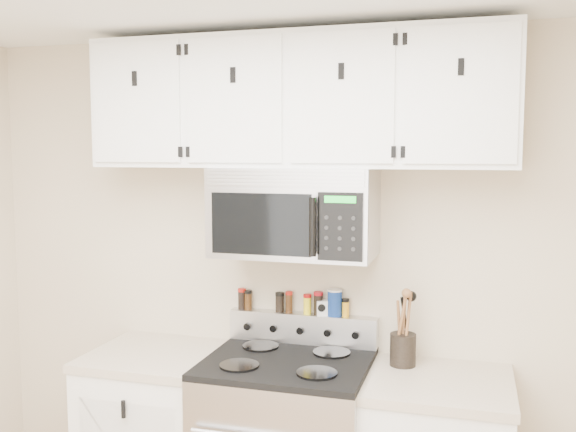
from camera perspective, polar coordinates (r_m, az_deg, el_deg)
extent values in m
cube|color=tan|center=(3.28, 1.49, -5.97)|extent=(3.50, 0.01, 2.50)
cube|color=black|center=(3.06, -0.10, -12.93)|extent=(0.76, 0.65, 0.03)
cube|color=#B7B7BA|center=(3.30, 1.32, -9.92)|extent=(0.76, 0.08, 0.15)
cylinder|color=black|center=(2.98, -4.35, -13.10)|extent=(0.18, 0.18, 0.01)
cylinder|color=black|center=(2.88, 2.58, -13.78)|extent=(0.18, 0.18, 0.01)
cylinder|color=black|center=(3.24, -2.44, -11.48)|extent=(0.18, 0.18, 0.01)
cylinder|color=black|center=(3.15, 3.90, -12.01)|extent=(0.18, 0.18, 0.01)
cube|color=tan|center=(3.35, -11.64, -12.04)|extent=(0.64, 0.62, 0.04)
cube|color=tan|center=(2.99, 13.26, -14.28)|extent=(0.64, 0.62, 0.04)
cube|color=#9E9EA3|center=(3.04, 0.62, 0.36)|extent=(0.76, 0.38, 0.42)
cube|color=#B7B7BA|center=(2.85, -0.45, 3.41)|extent=(0.73, 0.01, 0.08)
cube|color=black|center=(2.89, -2.44, -0.73)|extent=(0.47, 0.01, 0.28)
cube|color=black|center=(2.80, 4.66, -0.96)|extent=(0.20, 0.01, 0.30)
cylinder|color=black|center=(2.79, 2.21, -0.97)|extent=(0.03, 0.03, 0.26)
cube|color=white|center=(3.06, 0.76, 10.13)|extent=(2.00, 0.33, 0.62)
cube|color=white|center=(3.19, -13.37, 9.80)|extent=(0.46, 0.01, 0.57)
cube|color=black|center=(3.20, -13.49, 11.80)|extent=(0.02, 0.01, 0.07)
cube|color=white|center=(2.98, -4.85, 10.24)|extent=(0.46, 0.01, 0.57)
cube|color=black|center=(2.98, -4.93, 12.38)|extent=(0.03, 0.01, 0.07)
cube|color=white|center=(2.84, 4.76, 10.46)|extent=(0.46, 0.01, 0.57)
cube|color=black|center=(2.84, 4.75, 12.71)|extent=(0.03, 0.01, 0.07)
cube|color=white|center=(2.78, 15.07, 10.38)|extent=(0.46, 0.01, 0.57)
cube|color=black|center=(2.79, 15.13, 12.68)|extent=(0.02, 0.01, 0.07)
cylinder|color=black|center=(3.10, 10.17, -11.61)|extent=(0.12, 0.12, 0.15)
cylinder|color=brown|center=(3.07, 10.21, -9.55)|extent=(0.01, 0.01, 0.28)
cylinder|color=brown|center=(3.05, 10.58, -9.43)|extent=(0.01, 0.01, 0.30)
cylinder|color=brown|center=(3.08, 9.85, -9.66)|extent=(0.01, 0.01, 0.26)
cylinder|color=black|center=(3.09, 10.44, -9.55)|extent=(0.01, 0.01, 0.27)
cylinder|color=brown|center=(3.05, 9.98, -9.55)|extent=(0.01, 0.01, 0.29)
cube|color=white|center=(3.25, 3.11, -8.13)|extent=(0.08, 0.07, 0.08)
cylinder|color=navy|center=(3.23, 4.18, -7.76)|extent=(0.07, 0.07, 0.13)
cylinder|color=white|center=(3.21, 4.18, -6.60)|extent=(0.07, 0.07, 0.01)
cylinder|color=black|center=(3.37, -4.12, -7.49)|extent=(0.04, 0.04, 0.09)
cylinder|color=#AA150D|center=(3.35, -4.12, -6.59)|extent=(0.04, 0.04, 0.02)
cylinder|color=#3E240F|center=(3.35, -3.55, -7.59)|extent=(0.04, 0.04, 0.08)
cylinder|color=black|center=(3.34, -3.56, -6.75)|extent=(0.04, 0.04, 0.02)
cylinder|color=black|center=(3.30, -0.75, -7.80)|extent=(0.04, 0.04, 0.08)
cylinder|color=black|center=(3.29, -0.75, -6.95)|extent=(0.05, 0.05, 0.02)
cylinder|color=#3B210E|center=(3.29, 0.10, -7.79)|extent=(0.04, 0.04, 0.09)
cylinder|color=#A4150C|center=(3.27, 0.10, -6.86)|extent=(0.04, 0.04, 0.02)
cylinder|color=yellow|center=(3.26, 1.72, -7.97)|extent=(0.04, 0.04, 0.08)
cylinder|color=#A30C0C|center=(3.25, 1.72, -7.11)|extent=(0.04, 0.04, 0.02)
cylinder|color=black|center=(3.25, 2.70, -7.89)|extent=(0.04, 0.04, 0.10)
cylinder|color=#A70C16|center=(3.23, 2.71, -6.89)|extent=(0.05, 0.05, 0.02)
cylinder|color=#39200D|center=(3.23, 4.24, -8.09)|extent=(0.04, 0.04, 0.09)
cylinder|color=black|center=(3.22, 4.25, -7.19)|extent=(0.04, 0.04, 0.02)
cylinder|color=gold|center=(3.22, 5.14, -8.25)|extent=(0.03, 0.03, 0.08)
cylinder|color=black|center=(3.21, 5.15, -7.46)|extent=(0.04, 0.04, 0.02)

